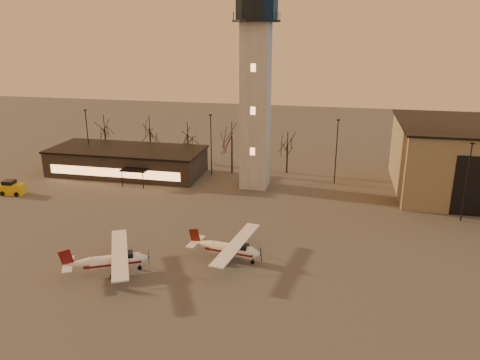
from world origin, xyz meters
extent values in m
plane|color=#3B3936|center=(0.00, 0.00, 0.00)|extent=(220.00, 220.00, 0.00)
cube|color=gray|center=(0.00, 30.00, 12.00)|extent=(4.00, 4.00, 24.00)
cylinder|color=black|center=(0.00, 30.00, 24.15)|extent=(6.80, 6.80, 0.30)
cylinder|color=black|center=(0.00, 30.00, 26.00)|extent=(6.00, 6.00, 3.40)
cube|color=black|center=(-22.00, 32.00, 2.00)|extent=(25.00, 10.00, 4.00)
cube|color=black|center=(-22.00, 32.00, 4.15)|extent=(25.40, 10.40, 0.30)
cube|color=#EC9652|center=(-22.00, 26.98, 1.60)|extent=(22.00, 0.08, 1.40)
cube|color=black|center=(-18.00, 26.00, 2.60)|extent=(4.00, 2.00, 0.20)
cylinder|color=black|center=(-30.00, 34.00, 5.00)|extent=(0.16, 0.16, 10.00)
cube|color=black|center=(-30.00, 34.00, 10.05)|extent=(0.50, 0.25, 0.18)
cylinder|color=black|center=(-8.00, 34.00, 5.00)|extent=(0.16, 0.16, 10.00)
cube|color=black|center=(-8.00, 34.00, 10.05)|extent=(0.50, 0.25, 0.18)
cylinder|color=black|center=(12.00, 34.00, 5.00)|extent=(0.16, 0.16, 10.00)
cube|color=black|center=(12.00, 34.00, 10.05)|extent=(0.50, 0.25, 0.18)
cylinder|color=black|center=(28.00, 22.00, 5.00)|extent=(0.16, 0.16, 10.00)
cube|color=black|center=(28.00, 22.00, 10.05)|extent=(0.50, 0.25, 0.18)
cylinder|color=black|center=(-30.00, 40.00, 2.87)|extent=(0.28, 0.28, 5.74)
cylinder|color=black|center=(-14.00, 40.00, 2.62)|extent=(0.28, 0.28, 5.25)
cylinder|color=black|center=(-5.00, 36.00, 3.08)|extent=(0.28, 0.28, 6.16)
cylinder|color=black|center=(4.00, 38.00, 2.48)|extent=(0.28, 0.28, 4.97)
cylinder|color=black|center=(-22.00, 42.00, 2.80)|extent=(0.28, 0.28, 5.60)
cylinder|color=white|center=(2.17, 5.54, 1.22)|extent=(4.64, 1.92, 1.27)
cone|color=white|center=(4.78, 5.15, 1.22)|extent=(1.05, 1.33, 1.21)
cone|color=white|center=(-1.12, 6.02, 1.37)|extent=(2.48, 1.41, 1.08)
cube|color=black|center=(3.13, 5.39, 1.66)|extent=(1.60, 1.23, 0.68)
cube|color=#52120B|center=(1.97, 5.56, 1.17)|extent=(5.42, 2.07, 0.22)
cube|color=white|center=(2.65, 5.46, 1.99)|extent=(3.03, 10.86, 0.14)
cube|color=white|center=(-1.99, 6.15, 1.47)|extent=(1.35, 3.32, 0.08)
cube|color=#52120B|center=(-2.09, 6.17, 2.15)|extent=(1.35, 0.28, 1.66)
cylinder|color=white|center=(-8.58, 0.53, 1.27)|extent=(4.77, 3.28, 1.32)
cone|color=white|center=(-6.12, 1.76, 1.27)|extent=(1.38, 1.54, 1.26)
cone|color=white|center=(-11.66, -1.02, 1.42)|extent=(2.68, 2.09, 1.12)
cube|color=black|center=(-7.67, 0.99, 1.73)|extent=(1.84, 1.64, 0.71)
cube|color=#590C0D|center=(-8.76, 0.44, 1.22)|extent=(5.52, 3.68, 0.22)
cube|color=white|center=(-8.12, 0.76, 2.06)|extent=(6.37, 10.68, 0.14)
cube|color=white|center=(-12.48, -1.43, 1.52)|extent=(2.32, 3.41, 0.08)
cube|color=#590C0D|center=(-12.57, -1.47, 2.24)|extent=(1.30, 0.70, 1.72)
cube|color=#D39F0C|center=(-34.00, 18.79, 0.77)|extent=(3.41, 1.99, 1.53)
cube|color=black|center=(-34.44, 18.76, 1.64)|extent=(1.64, 1.64, 0.88)
camera|label=1|loc=(12.33, -37.35, 23.19)|focal=35.00mm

